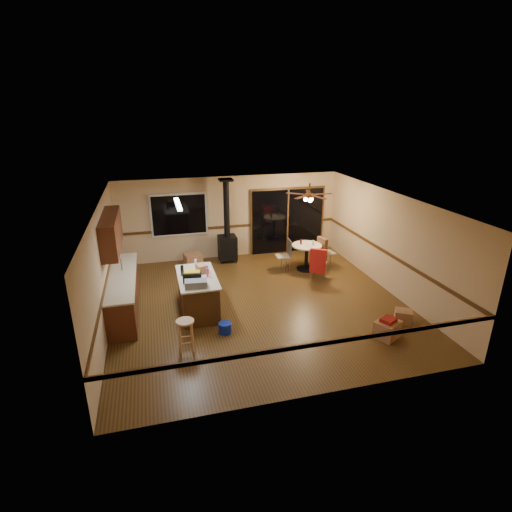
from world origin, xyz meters
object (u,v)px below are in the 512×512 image
object	(u,v)px
toolbox_black	(192,277)
wood_stove	(227,239)
bar_stool	(186,335)
box_corner_b	(403,316)
blue_bucket	(225,328)
box_corner_a	(387,329)
box_under_window	(193,260)
dining_table	(307,253)
chair_near	(318,261)
kitchen_island	(198,294)
chair_right	(323,249)
chair_left	(287,252)
toolbox_grey	(196,284)

from	to	relation	value
toolbox_black	wood_stove	bearing A→B (deg)	66.79
bar_stool	box_corner_b	xyz separation A→B (m)	(4.85, -0.17, -0.18)
blue_bucket	box_corner_a	world-z (taller)	box_corner_a
bar_stool	box_under_window	world-z (taller)	bar_stool
box_under_window	dining_table	bearing A→B (deg)	-18.82
chair_near	box_corner_b	xyz separation A→B (m)	(0.97, -2.65, -0.45)
kitchen_island	wood_stove	distance (m)	3.33
chair_right	chair_near	bearing A→B (deg)	-120.71
dining_table	chair_near	size ratio (longest dim) A/B	1.26
toolbox_black	dining_table	size ratio (longest dim) A/B	0.46
blue_bucket	chair_near	xyz separation A→B (m)	(3.01, 2.06, 0.48)
chair_left	box_corner_a	world-z (taller)	chair_left
blue_bucket	chair_right	distance (m)	4.61
wood_stove	chair_right	xyz separation A→B (m)	(2.66, -1.26, -0.13)
chair_near	blue_bucket	bearing A→B (deg)	-145.64
bar_stool	blue_bucket	xyz separation A→B (m)	(0.86, 0.43, -0.21)
box_corner_a	chair_left	bearing A→B (deg)	102.11
dining_table	box_corner_b	world-z (taller)	dining_table
blue_bucket	box_corner_a	bearing A→B (deg)	-17.74
chair_left	box_corner_b	world-z (taller)	chair_left
chair_left	chair_near	bearing A→B (deg)	-57.79
wood_stove	dining_table	bearing A→B (deg)	-30.85
kitchen_island	box_corner_b	world-z (taller)	kitchen_island
box_under_window	toolbox_black	bearing A→B (deg)	-95.90
blue_bucket	box_corner_a	size ratio (longest dim) A/B	0.57
bar_stool	box_corner_a	size ratio (longest dim) A/B	1.33
toolbox_grey	blue_bucket	distance (m)	1.15
toolbox_grey	blue_bucket	bearing A→B (deg)	-47.66
toolbox_black	box_under_window	size ratio (longest dim) A/B	0.81
box_under_window	box_corner_b	world-z (taller)	box_under_window
box_corner_a	wood_stove	bearing A→B (deg)	114.72
dining_table	chair_right	bearing A→B (deg)	2.08
kitchen_island	box_corner_b	bearing A→B (deg)	-21.45
toolbox_black	box_corner_b	distance (m)	4.84
kitchen_island	blue_bucket	xyz separation A→B (m)	(0.43, -1.14, -0.34)
dining_table	box_under_window	bearing A→B (deg)	161.18
kitchen_island	chair_left	world-z (taller)	chair_left
chair_right	toolbox_black	bearing A→B (deg)	-153.03
chair_right	dining_table	bearing A→B (deg)	-177.92
dining_table	chair_right	world-z (taller)	chair_right
toolbox_grey	chair_right	world-z (taller)	toolbox_grey
chair_right	box_corner_b	xyz separation A→B (m)	(0.45, -3.52, -0.45)
dining_table	chair_left	size ratio (longest dim) A/B	1.72
kitchen_island	chair_right	world-z (taller)	chair_right
toolbox_black	chair_right	world-z (taller)	toolbox_black
bar_stool	chair_near	size ratio (longest dim) A/B	0.94
kitchen_island	wood_stove	bearing A→B (deg)	66.91
wood_stove	blue_bucket	xyz separation A→B (m)	(-0.87, -4.19, -0.61)
box_under_window	kitchen_island	bearing A→B (deg)	-93.89
toolbox_black	box_under_window	world-z (taller)	toolbox_black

